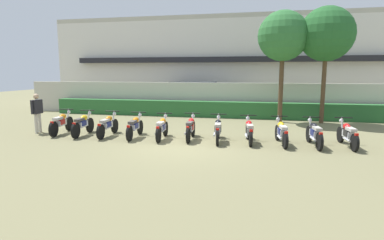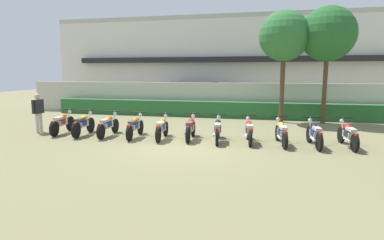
{
  "view_description": "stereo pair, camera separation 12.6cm",
  "coord_description": "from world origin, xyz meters",
  "px_view_note": "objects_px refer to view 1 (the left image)",
  "views": [
    {
      "loc": [
        2.49,
        -10.08,
        2.5
      ],
      "look_at": [
        0.0,
        1.45,
        0.7
      ],
      "focal_mm": 29.49,
      "sensor_mm": 36.0,
      "label": 1
    },
    {
      "loc": [
        2.61,
        -10.06,
        2.5
      ],
      "look_at": [
        0.0,
        1.45,
        0.7
      ],
      "focal_mm": 29.49,
      "sensor_mm": 36.0,
      "label": 2
    }
  ],
  "objects_px": {
    "motorcycle_in_row_4": "(162,128)",
    "inspector_person": "(37,110)",
    "motorcycle_in_row_2": "(108,125)",
    "parked_car": "(195,97)",
    "motorcycle_in_row_3": "(135,126)",
    "motorcycle_in_row_5": "(191,128)",
    "motorcycle_in_row_10": "(348,134)",
    "motorcycle_in_row_8": "(281,132)",
    "motorcycle_in_row_6": "(218,129)",
    "motorcycle_in_row_9": "(314,133)",
    "tree_far_side": "(327,34)",
    "motorcycle_in_row_7": "(249,130)",
    "motorcycle_in_row_1": "(83,124)",
    "motorcycle_in_row_0": "(61,123)",
    "tree_near_inspector": "(283,36)"
  },
  "relations": [
    {
      "from": "motorcycle_in_row_4",
      "to": "inspector_person",
      "type": "relative_size",
      "value": 1.1
    },
    {
      "from": "motorcycle_in_row_2",
      "to": "inspector_person",
      "type": "height_order",
      "value": "inspector_person"
    },
    {
      "from": "parked_car",
      "to": "motorcycle_in_row_3",
      "type": "height_order",
      "value": "parked_car"
    },
    {
      "from": "motorcycle_in_row_5",
      "to": "motorcycle_in_row_10",
      "type": "height_order",
      "value": "motorcycle_in_row_5"
    },
    {
      "from": "motorcycle_in_row_8",
      "to": "motorcycle_in_row_2",
      "type": "bearing_deg",
      "value": 81.89
    },
    {
      "from": "motorcycle_in_row_6",
      "to": "motorcycle_in_row_9",
      "type": "height_order",
      "value": "motorcycle_in_row_9"
    },
    {
      "from": "motorcycle_in_row_8",
      "to": "tree_far_side",
      "type": "bearing_deg",
      "value": -30.93
    },
    {
      "from": "motorcycle_in_row_7",
      "to": "motorcycle_in_row_9",
      "type": "xyz_separation_m",
      "value": [
        2.18,
        -0.11,
        0.01
      ]
    },
    {
      "from": "motorcycle_in_row_1",
      "to": "motorcycle_in_row_3",
      "type": "distance_m",
      "value": 2.19
    },
    {
      "from": "tree_far_side",
      "to": "parked_car",
      "type": "bearing_deg",
      "value": 153.95
    },
    {
      "from": "motorcycle_in_row_5",
      "to": "motorcycle_in_row_8",
      "type": "bearing_deg",
      "value": -95.53
    },
    {
      "from": "tree_far_side",
      "to": "motorcycle_in_row_3",
      "type": "bearing_deg",
      "value": -145.73
    },
    {
      "from": "inspector_person",
      "to": "motorcycle_in_row_8",
      "type": "bearing_deg",
      "value": -0.36
    },
    {
      "from": "tree_far_side",
      "to": "motorcycle_in_row_8",
      "type": "xyz_separation_m",
      "value": [
        -2.24,
        -5.23,
        -3.83
      ]
    },
    {
      "from": "parked_car",
      "to": "motorcycle_in_row_0",
      "type": "relative_size",
      "value": 2.4
    },
    {
      "from": "motorcycle_in_row_4",
      "to": "motorcycle_in_row_10",
      "type": "bearing_deg",
      "value": -93.49
    },
    {
      "from": "motorcycle_in_row_4",
      "to": "motorcycle_in_row_7",
      "type": "height_order",
      "value": "motorcycle_in_row_4"
    },
    {
      "from": "tree_near_inspector",
      "to": "motorcycle_in_row_1",
      "type": "distance_m",
      "value": 10.14
    },
    {
      "from": "motorcycle_in_row_5",
      "to": "motorcycle_in_row_8",
      "type": "distance_m",
      "value": 3.26
    },
    {
      "from": "tree_near_inspector",
      "to": "motorcycle_in_row_10",
      "type": "bearing_deg",
      "value": -69.25
    },
    {
      "from": "motorcycle_in_row_7",
      "to": "motorcycle_in_row_2",
      "type": "bearing_deg",
      "value": 82.87
    },
    {
      "from": "motorcycle_in_row_0",
      "to": "motorcycle_in_row_3",
      "type": "relative_size",
      "value": 1.02
    },
    {
      "from": "motorcycle_in_row_5",
      "to": "motorcycle_in_row_0",
      "type": "bearing_deg",
      "value": 86.13
    },
    {
      "from": "tree_far_side",
      "to": "motorcycle_in_row_10",
      "type": "height_order",
      "value": "tree_far_side"
    },
    {
      "from": "tree_near_inspector",
      "to": "parked_car",
      "type": "bearing_deg",
      "value": 145.03
    },
    {
      "from": "motorcycle_in_row_2",
      "to": "tree_far_side",
      "type": "bearing_deg",
      "value": -63.05
    },
    {
      "from": "motorcycle_in_row_1",
      "to": "motorcycle_in_row_6",
      "type": "distance_m",
      "value": 5.41
    },
    {
      "from": "motorcycle_in_row_4",
      "to": "motorcycle_in_row_5",
      "type": "relative_size",
      "value": 0.99
    },
    {
      "from": "motorcycle_in_row_5",
      "to": "tree_near_inspector",
      "type": "bearing_deg",
      "value": -38.59
    },
    {
      "from": "tree_near_inspector",
      "to": "motorcycle_in_row_1",
      "type": "relative_size",
      "value": 2.91
    },
    {
      "from": "motorcycle_in_row_1",
      "to": "tree_near_inspector",
      "type": "bearing_deg",
      "value": -62.32
    },
    {
      "from": "parked_car",
      "to": "motorcycle_in_row_0",
      "type": "distance_m",
      "value": 9.42
    },
    {
      "from": "tree_far_side",
      "to": "motorcycle_in_row_1",
      "type": "relative_size",
      "value": 2.98
    },
    {
      "from": "motorcycle_in_row_7",
      "to": "motorcycle_in_row_10",
      "type": "bearing_deg",
      "value": -96.46
    },
    {
      "from": "motorcycle_in_row_0",
      "to": "motorcycle_in_row_4",
      "type": "distance_m",
      "value": 4.35
    },
    {
      "from": "motorcycle_in_row_3",
      "to": "motorcycle_in_row_4",
      "type": "xyz_separation_m",
      "value": [
        1.11,
        -0.07,
        0.0
      ]
    },
    {
      "from": "motorcycle_in_row_6",
      "to": "motorcycle_in_row_8",
      "type": "xyz_separation_m",
      "value": [
        2.22,
        0.0,
        -0.01
      ]
    },
    {
      "from": "motorcycle_in_row_9",
      "to": "tree_near_inspector",
      "type": "bearing_deg",
      "value": 2.79
    },
    {
      "from": "tree_near_inspector",
      "to": "motorcycle_in_row_6",
      "type": "height_order",
      "value": "tree_near_inspector"
    },
    {
      "from": "tree_near_inspector",
      "to": "motorcycle_in_row_0",
      "type": "bearing_deg",
      "value": -150.48
    },
    {
      "from": "motorcycle_in_row_1",
      "to": "motorcycle_in_row_6",
      "type": "relative_size",
      "value": 0.99
    },
    {
      "from": "parked_car",
      "to": "motorcycle_in_row_3",
      "type": "xyz_separation_m",
      "value": [
        -0.59,
        -8.69,
        -0.5
      ]
    },
    {
      "from": "motorcycle_in_row_5",
      "to": "motorcycle_in_row_10",
      "type": "xyz_separation_m",
      "value": [
        5.41,
        -0.01,
        -0.01
      ]
    },
    {
      "from": "motorcycle_in_row_0",
      "to": "motorcycle_in_row_10",
      "type": "relative_size",
      "value": 1.02
    },
    {
      "from": "tree_near_inspector",
      "to": "tree_far_side",
      "type": "distance_m",
      "value": 2.0
    },
    {
      "from": "motorcycle_in_row_8",
      "to": "motorcycle_in_row_9",
      "type": "xyz_separation_m",
      "value": [
        1.07,
        -0.06,
        0.01
      ]
    },
    {
      "from": "parked_car",
      "to": "motorcycle_in_row_1",
      "type": "relative_size",
      "value": 2.48
    },
    {
      "from": "tree_near_inspector",
      "to": "tree_far_side",
      "type": "bearing_deg",
      "value": 2.67
    },
    {
      "from": "motorcycle_in_row_9",
      "to": "motorcycle_in_row_7",
      "type": "bearing_deg",
      "value": 80.77
    },
    {
      "from": "parked_car",
      "to": "motorcycle_in_row_4",
      "type": "distance_m",
      "value": 8.8
    }
  ]
}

